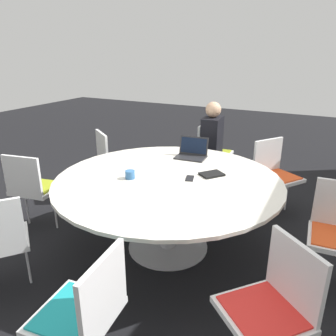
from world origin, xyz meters
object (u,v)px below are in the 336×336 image
person_0 (213,140)px  chair_1 (112,157)px  chair_0 (211,149)px  chair_4 (85,308)px  spiral_notebook (212,174)px  coffee_cup (130,175)px  chair_2 (33,184)px  chair_5 (273,301)px  chair_7 (274,171)px  cell_phone (190,178)px  laptop (192,152)px

person_0 → chair_1: bearing=-61.8°
chair_0 → person_0: bearing=19.1°
chair_4 → spiral_notebook: bearing=-9.8°
coffee_cup → chair_2: bearing=-81.4°
coffee_cup → spiral_notebook: bearing=123.1°
chair_5 → chair_0: bearing=-21.7°
chair_2 → chair_7: size_ratio=1.00×
chair_7 → chair_0: bearing=-83.6°
chair_5 → spiral_notebook: 1.43m
chair_1 → chair_5: same height
chair_5 → chair_7: size_ratio=1.00×
person_0 → coffee_cup: bearing=-11.5°
chair_5 → coffee_cup: chair_5 is taller
person_0 → cell_phone: size_ratio=7.89×
chair_0 → coffee_cup: bearing=-7.6°
chair_5 → person_0: (-2.42, -1.23, 0.19)m
chair_0 → laptop: laptop is taller
chair_4 → chair_5: 1.04m
person_0 → spiral_notebook: bearing=14.6°
chair_1 → cell_phone: chair_1 is taller
chair_4 → chair_2: bearing=49.8°
chair_1 → cell_phone: 1.58m
chair_5 → cell_phone: (-0.99, -0.94, 0.21)m
person_0 → coffee_cup: 1.68m
coffee_cup → chair_5: bearing=62.3°
person_0 → cell_phone: 1.45m
chair_1 → spiral_notebook: bearing=16.6°
chair_2 → chair_0: bearing=49.2°
chair_0 → chair_1: 1.39m
laptop → chair_2: bearing=-147.9°
spiral_notebook → person_0: bearing=-161.0°
chair_5 → laptop: laptop is taller
chair_0 → cell_phone: bearing=8.6°
chair_0 → chair_5: size_ratio=1.00×
chair_1 → chair_2: 1.14m
chair_0 → coffee_cup: chair_0 is taller
chair_0 → laptop: (1.06, 0.15, 0.26)m
chair_2 → chair_5: 2.60m
chair_1 → chair_0: bearing=78.8°
chair_1 → chair_7: same height
chair_1 → chair_7: 2.02m
person_0 → spiral_notebook: size_ratio=4.72×
chair_2 → chair_1: bearing=69.6°
chair_1 → coffee_cup: size_ratio=9.80×
chair_2 → person_0: (-1.83, 1.31, 0.19)m
chair_1 → spiral_notebook: size_ratio=3.36×
cell_phone → chair_4: bearing=1.6°
chair_0 → spiral_notebook: 1.59m
chair_7 → coffee_cup: size_ratio=9.80×
laptop → coffee_cup: bearing=-111.3°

